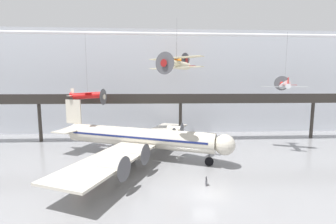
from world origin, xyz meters
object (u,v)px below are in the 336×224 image
(suspended_plane_orange_highwing, at_px, (176,60))
(suspended_plane_cream_biplane, at_px, (177,64))
(airliner_silver_main, at_px, (137,138))
(suspended_plane_silver_racer, at_px, (285,85))
(suspended_plane_red_highwing, at_px, (88,95))
(info_sign_pedestal, at_px, (206,182))

(suspended_plane_orange_highwing, relative_size, suspended_plane_cream_biplane, 0.78)
(airliner_silver_main, height_order, suspended_plane_silver_racer, suspended_plane_silver_racer)
(suspended_plane_red_highwing, height_order, suspended_plane_orange_highwing, suspended_plane_orange_highwing)
(info_sign_pedestal, bearing_deg, suspended_plane_silver_racer, 38.24)
(suspended_plane_orange_highwing, xyz_separation_m, suspended_plane_silver_racer, (18.50, -10.75, -5.41))
(suspended_plane_cream_biplane, xyz_separation_m, info_sign_pedestal, (3.00, -7.14, -14.53))
(suspended_plane_orange_highwing, xyz_separation_m, suspended_plane_cream_biplane, (-1.52, -17.35, -2.46))
(suspended_plane_orange_highwing, distance_m, suspended_plane_silver_racer, 22.07)
(suspended_plane_cream_biplane, bearing_deg, info_sign_pedestal, 58.94)
(suspended_plane_silver_racer, relative_size, info_sign_pedestal, 8.18)
(suspended_plane_red_highwing, bearing_deg, info_sign_pedestal, -30.32)
(suspended_plane_red_highwing, height_order, suspended_plane_cream_biplane, suspended_plane_cream_biplane)
(suspended_plane_silver_racer, height_order, suspended_plane_cream_biplane, suspended_plane_cream_biplane)
(suspended_plane_silver_racer, height_order, info_sign_pedestal, suspended_plane_silver_racer)
(airliner_silver_main, xyz_separation_m, suspended_plane_red_highwing, (-9.39, 5.40, 6.82))
(suspended_plane_orange_highwing, relative_size, info_sign_pedestal, 4.99)
(suspended_plane_orange_highwing, height_order, suspended_plane_cream_biplane, suspended_plane_orange_highwing)
(airliner_silver_main, bearing_deg, suspended_plane_silver_racer, 27.93)
(airliner_silver_main, xyz_separation_m, info_sign_pedestal, (9.16, -11.19, -2.90))
(suspended_plane_silver_racer, bearing_deg, info_sign_pedestal, 149.20)
(suspended_plane_silver_racer, xyz_separation_m, suspended_plane_cream_biplane, (-20.02, -6.60, 2.95))
(suspended_plane_red_highwing, bearing_deg, airliner_silver_main, -18.42)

